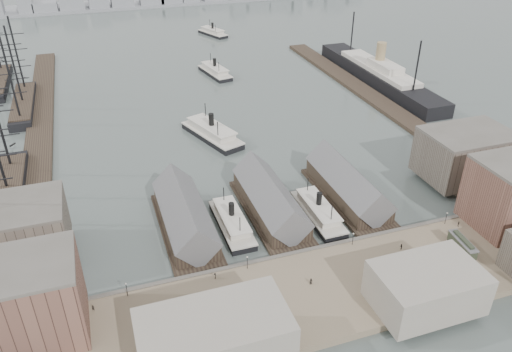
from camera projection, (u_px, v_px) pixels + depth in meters
name	position (u px, v px, depth m)	size (l,w,h in m)	color
ground	(291.00, 246.00, 138.03)	(900.00, 900.00, 0.00)	#4A5552
quay	(323.00, 292.00, 121.20)	(180.00, 30.00, 2.00)	#7C6A53
seawall	(299.00, 255.00, 133.21)	(180.00, 1.20, 2.30)	#59544C
west_wharf	(40.00, 132.00, 200.26)	(10.00, 220.00, 1.60)	#2D231C
east_wharf	(372.00, 97.00, 232.91)	(10.00, 180.00, 1.60)	#2D231C
ferry_shed_west	(185.00, 217.00, 142.20)	(14.00, 42.00, 12.60)	#2D231C
ferry_shed_center	(270.00, 201.00, 149.47)	(14.00, 42.00, 12.60)	#2D231C
ferry_shed_east	(348.00, 186.00, 156.74)	(14.00, 42.00, 12.60)	#2D231C
warehouse_west_front	(2.00, 307.00, 103.11)	(32.00, 18.00, 18.00)	brown
warehouse_west_back	(15.00, 233.00, 128.61)	(26.00, 20.00, 14.00)	#60564C
warehouse_east_back	(465.00, 155.00, 164.49)	(28.00, 20.00, 15.00)	#60564C
street_bldg_center	(426.00, 287.00, 113.96)	(24.00, 16.00, 10.00)	gray
street_bldg_west	(214.00, 340.00, 99.48)	(30.00, 16.00, 12.00)	gray
lamp_post_far_w	(126.00, 287.00, 117.36)	(0.44, 0.44, 3.92)	black
lamp_post_near_w	(247.00, 260.00, 125.74)	(0.44, 0.44, 3.92)	black
lamp_post_near_e	(353.00, 237.00, 134.13)	(0.44, 0.44, 3.92)	black
lamp_post_far_e	(447.00, 216.00, 142.52)	(0.44, 0.44, 3.92)	black
far_shore	(133.00, 1.00, 408.27)	(500.00, 40.00, 15.72)	gray
ferry_docked_west	(232.00, 222.00, 144.48)	(7.59, 25.29, 9.03)	black
ferry_docked_east	(318.00, 211.00, 149.14)	(7.64, 25.46, 9.09)	black
ferry_open_near	(212.00, 132.00, 195.40)	(19.06, 32.62, 11.17)	black
ferry_open_mid	(215.00, 71.00, 261.00)	(12.79, 27.50, 9.46)	black
ferry_open_far	(213.00, 32.00, 330.29)	(15.73, 25.40, 8.72)	black
sailing_ship_near	(6.00, 202.00, 151.91)	(9.57, 65.93, 39.34)	black
sailing_ship_mid	(23.00, 103.00, 221.48)	(8.93, 51.57, 36.70)	black
ocean_steamer	(378.00, 74.00, 250.32)	(13.83, 101.05, 20.21)	black
tram	(462.00, 246.00, 132.06)	(3.67, 10.53, 3.67)	black
horse_cart_left	(170.00, 311.00, 113.38)	(4.79, 1.86, 1.72)	black
horse_cart_center	(262.00, 303.00, 115.44)	(4.97, 2.18, 1.57)	black
horse_cart_right	(418.00, 265.00, 127.17)	(4.79, 2.80, 1.53)	black
pedestrian_0	(93.00, 308.00, 114.11)	(0.58, 0.42, 1.58)	black
pedestrian_1	(167.00, 315.00, 112.18)	(0.82, 0.64, 1.68)	black
pedestrian_2	(215.00, 276.00, 123.44)	(1.05, 0.61, 1.63)	black
pedestrian_3	(244.00, 332.00, 108.00)	(1.01, 0.42, 1.73)	black
pedestrian_4	(311.00, 281.00, 121.82)	(0.79, 0.51, 1.61)	black
pedestrian_5	(380.00, 283.00, 121.33)	(0.64, 0.47, 1.75)	black
pedestrian_6	(401.00, 247.00, 133.30)	(0.83, 0.65, 1.71)	black
pedestrian_7	(448.00, 273.00, 124.38)	(1.11, 0.64, 1.71)	black
pedestrian_8	(458.00, 224.00, 142.42)	(0.96, 0.40, 1.64)	black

